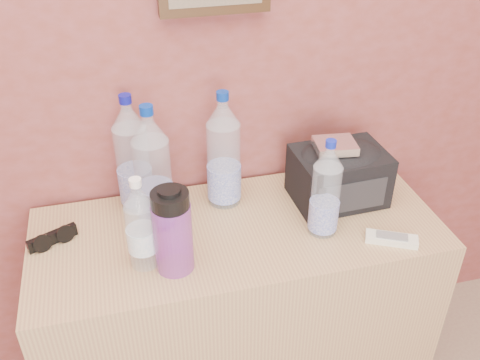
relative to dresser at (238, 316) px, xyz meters
name	(u,v)px	position (x,y,z in m)	size (l,w,h in m)	color
dresser	(238,316)	(0.00, 0.00, 0.00)	(1.17, 0.49, 0.73)	tan
pet_large_a	(153,175)	(-0.22, 0.08, 0.53)	(0.10, 0.10, 0.37)	white
pet_large_b	(133,159)	(-0.27, 0.19, 0.52)	(0.10, 0.10, 0.36)	silver
pet_large_c	(224,156)	(-0.01, 0.14, 0.53)	(0.10, 0.10, 0.36)	#D0E9FF
pet_large_d	(326,193)	(0.23, -0.07, 0.50)	(0.08, 0.08, 0.29)	white
pet_small	(141,228)	(-0.27, -0.08, 0.48)	(0.08, 0.08, 0.26)	silver
nalgene_bottle	(173,230)	(-0.20, -0.12, 0.49)	(0.10, 0.10, 0.24)	purple
sunglasses	(52,238)	(-0.51, 0.06, 0.38)	(0.14, 0.05, 0.04)	black
ac_remote	(392,239)	(0.40, -0.17, 0.38)	(0.14, 0.05, 0.02)	silver
toiletry_bag	(339,173)	(0.33, 0.07, 0.46)	(0.27, 0.19, 0.18)	black
foil_packet	(335,146)	(0.30, 0.06, 0.56)	(0.12, 0.10, 0.02)	white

